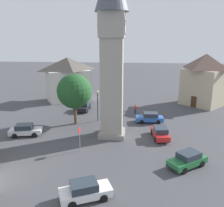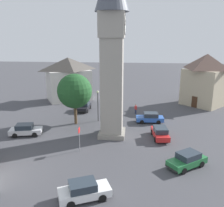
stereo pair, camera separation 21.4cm
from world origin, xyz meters
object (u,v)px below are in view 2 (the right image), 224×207
Objects in this scene: car_black_far at (187,160)px; building_corner_back at (69,79)px; car_white_side at (84,190)px; tree at (75,91)px; car_blue_kerb at (150,118)px; lamp_post at (98,101)px; car_green_alley at (160,133)px; clock_tower at (112,33)px; car_silver_kerb at (26,130)px; pedestrian at (136,108)px; road_sign at (79,135)px; car_red_corner at (84,106)px; building_terrace_right at (205,79)px.

car_black_far is 0.41× the size of building_corner_back.
tree is at bearing -163.49° from car_white_side.
car_blue_kerb is 13.20m from car_black_far.
lamp_post is (0.19, -7.96, 2.47)m from car_blue_kerb.
car_white_side and car_green_alley have the same top height.
clock_tower is 14.41m from car_blue_kerb.
clock_tower is at bearing -42.93° from car_blue_kerb.
car_white_side is at bearing 41.27° from car_silver_kerb.
pedestrian is at bearing -162.78° from car_black_far.
tree is 3.89m from lamp_post.
car_blue_kerb is at bearing 91.35° from lamp_post.
car_blue_kerb is 0.56× the size of tree.
car_red_corner is at bearing -169.50° from road_sign.
car_silver_kerb is at bearing -52.58° from lamp_post.
road_sign is at bearing -101.43° from car_black_far.
car_white_side is 14.64m from car_green_alley.
lamp_post is at bearing 31.99° from car_red_corner.
lamp_post is (-12.66, -11.00, 2.47)m from car_black_far.
building_terrace_right is 26.86m from building_corner_back.
car_black_far is at bearing 38.54° from car_red_corner.
car_blue_kerb is 1.02× the size of car_red_corner.
road_sign is at bearing 17.07° from tree.
car_green_alley is 0.44× the size of building_terrace_right.
building_corner_back is (-18.20, -10.91, -8.51)m from clock_tower.
building_terrace_right is 3.46× the size of road_sign.
lamp_post reaches higher than car_black_far.
car_red_corner is at bearing -141.46° from car_black_far.
pedestrian is 15.92m from road_sign.
road_sign is (15.69, 2.91, 1.14)m from car_red_corner.
car_white_side is at bearing -17.86° from car_blue_kerb.
building_terrace_right is at bearing 121.04° from tree.
pedestrian is at bearing 122.93° from tree.
car_blue_kerb is 8.34m from lamp_post.
tree is (6.82, 0.18, 4.22)m from car_red_corner.
building_corner_back is at bearing -160.58° from tree.
building_terrace_right is 29.29m from road_sign.
building_terrace_right is 0.92× the size of building_corner_back.
car_green_alley is (0.31, 6.22, -12.20)m from clock_tower.
car_silver_kerb is 0.58× the size of tree.
car_blue_kerb is 1.51× the size of road_sign.
building_terrace_right is at bearing 137.01° from clock_tower.
car_blue_kerb is (-5.62, 5.22, -12.20)m from clock_tower.
lamp_post is at bearing -174.11° from car_white_side.
car_blue_kerb is 13.52m from road_sign.
lamp_post reaches higher than car_green_alley.
pedestrian is 7.51m from lamp_post.
car_red_corner is 0.39× the size of building_corner_back.
building_terrace_right is (-7.36, 12.91, 3.93)m from pedestrian.
clock_tower is at bearing -17.21° from pedestrian.
car_white_side is 18.84m from lamp_post.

